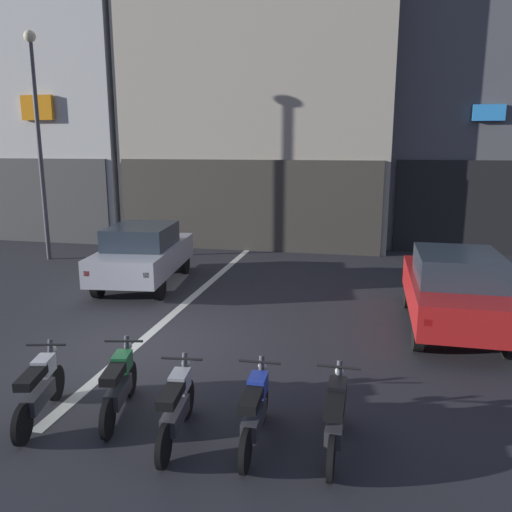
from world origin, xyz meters
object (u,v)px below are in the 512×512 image
Objects in this scene: street_lamp at (38,126)px; motorcycle_green_row_left_mid at (119,384)px; motorcycle_white_row_leftmost at (40,388)px; motorcycle_black_row_rightmost at (336,416)px; car_red_parked_kerbside at (455,288)px; motorcycle_silver_row_centre at (176,406)px; motorcycle_blue_row_right_mid at (255,410)px; car_silver_crossing_near at (143,253)px.

street_lamp reaches higher than motorcycle_green_row_left_mid.
motorcycle_white_row_leftmost is 0.98× the size of motorcycle_black_row_rightmost.
motorcycle_black_row_rightmost is (-2.06, -4.74, -0.43)m from car_red_parked_kerbside.
motorcycle_white_row_leftmost is 3.99m from motorcycle_black_row_rightmost.
car_red_parked_kerbside is 6.39m from motorcycle_silver_row_centre.
street_lamp reaches higher than motorcycle_silver_row_centre.
car_red_parked_kerbside is 2.46× the size of motorcycle_blue_row_right_mid.
car_red_parked_kerbside is 2.50× the size of motorcycle_white_row_leftmost.
car_red_parked_kerbside is at bearing -19.10° from street_lamp.
motorcycle_blue_row_right_mid is 1.00× the size of motorcycle_black_row_rightmost.
motorcycle_blue_row_right_mid and motorcycle_black_row_rightmost have the same top height.
motorcycle_green_row_left_mid and motorcycle_silver_row_centre have the same top height.
car_silver_crossing_near is 2.60× the size of motorcycle_white_row_leftmost.
car_silver_crossing_near reaches higher than motorcycle_blue_row_right_mid.
car_silver_crossing_near is at bearing 102.81° from motorcycle_white_row_leftmost.
motorcycle_silver_row_centre is 1.00× the size of motorcycle_blue_row_right_mid.
motorcycle_white_row_leftmost is at bearing -178.13° from motorcycle_black_row_rightmost.
motorcycle_black_row_rightmost is (2.99, -0.23, 0.00)m from motorcycle_green_row_left_mid.
motorcycle_silver_row_centre and motorcycle_black_row_rightmost have the same top height.
motorcycle_green_row_left_mid and motorcycle_black_row_rightmost have the same top height.
car_red_parked_kerbside reaches higher than motorcycle_white_row_leftmost.
street_lamp is 13.91m from motorcycle_black_row_rightmost.
car_red_parked_kerbside is at bearing -13.81° from car_silver_crossing_near.
motorcycle_white_row_leftmost and motorcycle_black_row_rightmost have the same top height.
motorcycle_green_row_left_mid is at bearing -138.22° from car_red_parked_kerbside.
car_red_parked_kerbside reaches higher than motorcycle_blue_row_right_mid.
car_red_parked_kerbside is 2.46× the size of motorcycle_silver_row_centre.
motorcycle_white_row_leftmost is (1.53, -6.73, -0.43)m from car_silver_crossing_near.
motorcycle_black_row_rightmost is at bearing -4.36° from motorcycle_green_row_left_mid.
motorcycle_green_row_left_mid is (-5.05, -4.51, -0.43)m from car_red_parked_kerbside.
motorcycle_green_row_left_mid is 0.99× the size of motorcycle_blue_row_right_mid.
motorcycle_white_row_leftmost is at bearing -178.75° from motorcycle_blue_row_right_mid.
motorcycle_silver_row_centre is (7.98, -9.08, -3.84)m from street_lamp.
street_lamp is 4.25× the size of motorcycle_blue_row_right_mid.
street_lamp reaches higher than car_silver_crossing_near.
car_silver_crossing_near is at bearing 129.89° from motorcycle_black_row_rightmost.
car_silver_crossing_near is 0.60× the size of street_lamp.
car_silver_crossing_near is at bearing 111.63° from motorcycle_green_row_left_mid.
car_red_parked_kerbside is 6.78m from motorcycle_green_row_left_mid.
car_silver_crossing_near is 2.56× the size of motorcycle_silver_row_centre.
street_lamp is at bearing 123.52° from motorcycle_white_row_leftmost.
motorcycle_black_row_rightmost is (5.52, -6.60, -0.43)m from car_silver_crossing_near.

